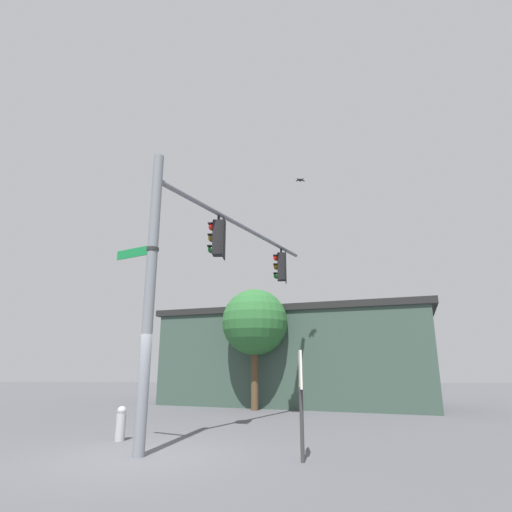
{
  "coord_description": "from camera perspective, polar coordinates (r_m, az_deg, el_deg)",
  "views": [
    {
      "loc": [
        -9.09,
        -2.89,
        1.82
      ],
      "look_at": [
        4.33,
        -2.22,
        5.44
      ],
      "focal_mm": 28.68,
      "sensor_mm": 36.0,
      "label": 1
    }
  ],
  "objects": [
    {
      "name": "traffic_light_nearest_pole",
      "position": [
        12.12,
        -5.39,
        2.51
      ],
      "size": [
        0.54,
        0.49,
        1.31
      ],
      "color": "black"
    },
    {
      "name": "traffic_light_mid_inner",
      "position": [
        15.57,
        3.48,
        -1.5
      ],
      "size": [
        0.54,
        0.49,
        1.31
      ],
      "color": "black"
    },
    {
      "name": "tree_by_storefront",
      "position": [
        18.53,
        -0.18,
        -9.26
      ],
      "size": [
        2.93,
        2.93,
        5.19
      ],
      "color": "#4C3823",
      "rests_on": "ground"
    },
    {
      "name": "ground_plane",
      "position": [
        9.71,
        -16.09,
        -25.34
      ],
      "size": [
        80.0,
        80.0,
        0.0
      ],
      "primitive_type": "plane",
      "color": "#4C4C51"
    },
    {
      "name": "bird_flying",
      "position": [
        16.44,
        6.19,
        10.48
      ],
      "size": [
        0.24,
        0.36,
        0.12
      ],
      "color": "black"
    },
    {
      "name": "fire_hydrant",
      "position": [
        11.71,
        -18.33,
        -21.26
      ],
      "size": [
        0.35,
        0.24,
        0.82
      ],
      "color": "#99999E",
      "rests_on": "ground"
    },
    {
      "name": "mast_arm",
      "position": [
        13.51,
        -1.65,
        4.02
      ],
      "size": [
        7.33,
        3.86,
        0.15
      ],
      "primitive_type": "cylinder",
      "rotation": [
        0.0,
        1.57,
        5.81
      ],
      "color": "slate"
    },
    {
      "name": "storefront_building",
      "position": [
        21.14,
        5.68,
        -13.74
      ],
      "size": [
        9.5,
        14.24,
        4.56
      ],
      "color": "#33473D",
      "rests_on": "ground"
    },
    {
      "name": "street_name_sign",
      "position": [
        10.13,
        -15.62,
        0.64
      ],
      "size": [
        0.69,
        1.2,
        0.22
      ],
      "color": "#147238"
    },
    {
      "name": "historical_marker",
      "position": [
        8.77,
        6.27,
        -17.7
      ],
      "size": [
        0.6,
        0.08,
        2.13
      ],
      "color": "#333333",
      "rests_on": "ground"
    },
    {
      "name": "signal_pole",
      "position": [
        9.67,
        -14.61,
        -4.91
      ],
      "size": [
        0.25,
        0.25,
        6.89
      ],
      "primitive_type": "cylinder",
      "color": "slate",
      "rests_on": "ground"
    }
  ]
}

